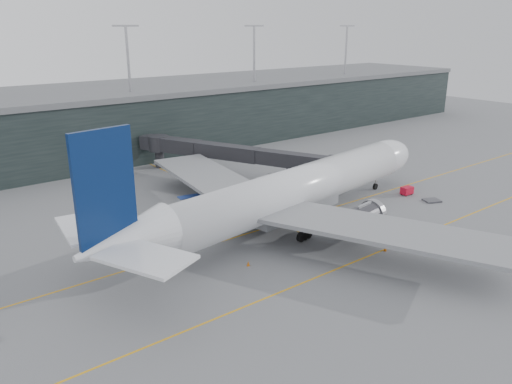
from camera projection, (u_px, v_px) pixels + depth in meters
ground at (239, 223)px, 77.54m from camera, size 320.00×320.00×0.00m
taxiline_a at (255, 231)px, 74.54m from camera, size 160.00×0.25×0.02m
taxiline_b at (333, 270)px, 62.56m from camera, size 160.00×0.25×0.02m
taxiline_lead_main at (199, 186)px, 95.42m from camera, size 0.25×60.00×0.02m
terminal at (96, 121)px, 118.54m from camera, size 240.00×36.00×29.00m
main_aircraft at (295, 190)px, 75.74m from camera, size 68.94×64.21×19.34m
jet_bridge at (230, 149)px, 101.97m from camera, size 22.15×44.30×6.95m
gse_cart at (407, 190)px, 90.39m from camera, size 2.28×1.51×1.50m
baggage_dolly at (432, 200)px, 87.21m from camera, size 3.37×3.08×0.27m
uld_a at (184, 203)px, 83.35m from camera, size 2.42×2.04×2.02m
uld_b at (194, 201)px, 84.34m from camera, size 2.50×2.18×1.96m
uld_c at (200, 202)px, 83.90m from camera, size 2.55×2.19×2.05m
cone_nose at (401, 191)px, 91.69m from camera, size 0.43×0.43×0.68m
cone_wing_stbd at (385, 248)px, 67.92m from camera, size 0.45×0.45×0.71m
cone_wing_port at (248, 190)px, 92.34m from camera, size 0.40×0.40×0.63m
cone_tail at (248, 263)px, 63.69m from camera, size 0.42×0.42×0.66m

